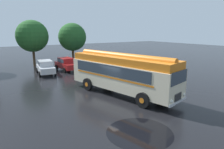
# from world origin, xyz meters

# --- Properties ---
(ground_plane) EXTENTS (120.00, 120.00, 0.00)m
(ground_plane) POSITION_xyz_m (0.00, 0.00, 0.00)
(ground_plane) COLOR black
(vintage_bus) EXTENTS (4.76, 10.38, 3.49)m
(vintage_bus) POSITION_xyz_m (0.34, -0.01, 1.89)
(vintage_bus) COLOR beige
(vintage_bus) RESTS_ON ground
(car_near_left) EXTENTS (2.30, 4.36, 1.66)m
(car_near_left) POSITION_xyz_m (-2.98, 11.47, 0.85)
(car_near_left) COLOR #B7BABF
(car_near_left) RESTS_ON ground
(car_mid_left) EXTENTS (2.18, 4.31, 1.66)m
(car_mid_left) POSITION_xyz_m (-0.00, 12.34, 0.85)
(car_mid_left) COLOR maroon
(car_mid_left) RESTS_ON ground
(car_mid_right) EXTENTS (2.18, 4.31, 1.66)m
(car_mid_right) POSITION_xyz_m (2.57, 11.50, 0.85)
(car_mid_right) COLOR navy
(car_mid_right) RESTS_ON ground
(tree_left_of_centre) EXTENTS (4.64, 4.64, 6.75)m
(tree_left_of_centre) POSITION_xyz_m (-2.84, 18.14, 4.42)
(tree_left_of_centre) COLOR #4C3823
(tree_left_of_centre) RESTS_ON ground
(tree_centre) EXTENTS (4.42, 4.42, 6.41)m
(tree_centre) POSITION_xyz_m (3.04, 17.42, 4.15)
(tree_centre) COLOR #4C3823
(tree_centre) RESTS_ON ground
(puddle_patch) EXTENTS (3.55, 3.55, 0.01)m
(puddle_patch) POSITION_xyz_m (-2.64, -5.87, 0.00)
(puddle_patch) COLOR black
(puddle_patch) RESTS_ON ground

